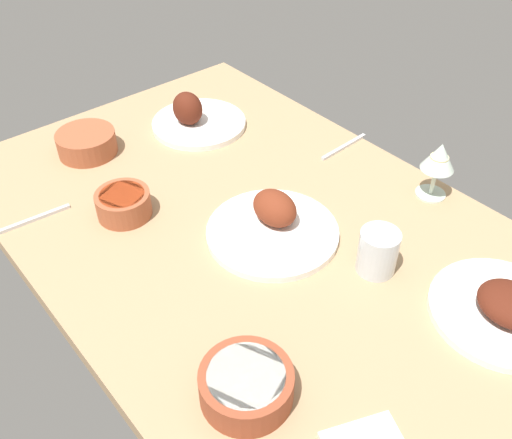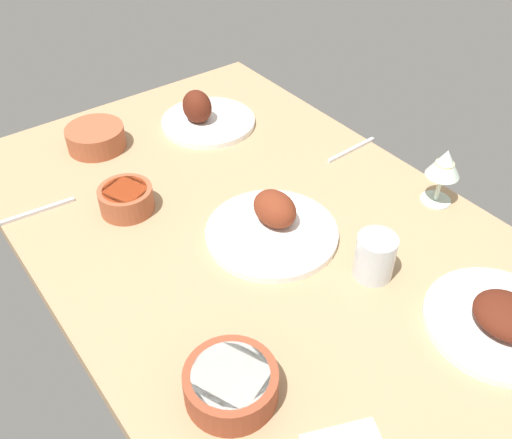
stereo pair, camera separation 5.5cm
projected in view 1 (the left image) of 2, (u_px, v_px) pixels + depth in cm
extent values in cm
cube|color=tan|center=(256.00, 233.00, 125.51)|extent=(140.00, 90.00, 4.00)
cylinder|color=white|center=(199.00, 124.00, 155.79)|extent=(25.69, 25.69, 1.60)
ellipsoid|color=#511E11|center=(188.00, 108.00, 152.24)|extent=(8.97, 7.53, 9.02)
cylinder|color=white|center=(272.00, 232.00, 121.51)|extent=(28.51, 28.51, 1.60)
ellipsoid|color=maroon|center=(275.00, 208.00, 121.22)|extent=(10.79, 8.12, 7.36)
cylinder|color=white|center=(502.00, 312.00, 104.70)|extent=(26.81, 26.81, 1.60)
ellipsoid|color=#511E11|center=(511.00, 304.00, 101.68)|extent=(12.29, 10.78, 5.60)
cylinder|color=#A35133|center=(124.00, 204.00, 125.59)|extent=(12.17, 12.17, 5.75)
cylinder|color=#9E3314|center=(122.00, 196.00, 124.05)|extent=(9.98, 9.98, 1.00)
cylinder|color=#A35133|center=(87.00, 143.00, 144.51)|extent=(14.95, 14.95, 5.81)
cylinder|color=brown|center=(85.00, 135.00, 142.94)|extent=(12.26, 12.26, 1.00)
cylinder|color=brown|center=(246.00, 385.00, 90.39)|extent=(15.35, 15.35, 5.84)
cylinder|color=white|center=(246.00, 376.00, 88.82)|extent=(12.59, 12.59, 1.00)
cylinder|color=silver|center=(430.00, 194.00, 132.72)|extent=(7.00, 7.00, 0.50)
cylinder|color=silver|center=(434.00, 181.00, 130.29)|extent=(1.00, 1.00, 7.00)
cone|color=silver|center=(440.00, 156.00, 125.91)|extent=(7.60, 7.60, 6.50)
cylinder|color=beige|center=(438.00, 162.00, 126.85)|extent=(4.18, 4.18, 2.80)
cylinder|color=silver|center=(378.00, 252.00, 111.30)|extent=(7.94, 7.94, 9.43)
cube|color=silver|center=(344.00, 147.00, 147.68)|extent=(1.66, 16.67, 0.80)
cube|color=silver|center=(32.00, 220.00, 125.27)|extent=(2.41, 17.43, 0.80)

